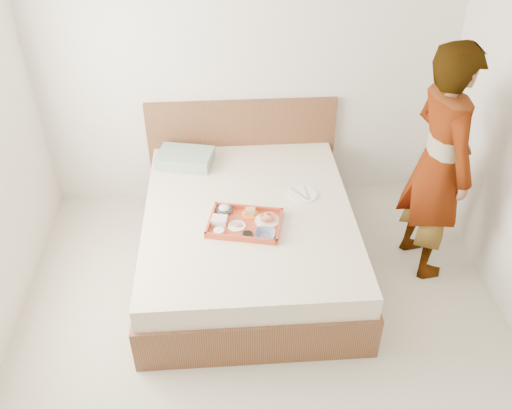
{
  "coord_description": "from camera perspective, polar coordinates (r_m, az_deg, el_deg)",
  "views": [
    {
      "loc": [
        -0.23,
        -2.25,
        3.0
      ],
      "look_at": [
        -0.0,
        0.9,
        0.65
      ],
      "focal_mm": 38.33,
      "sensor_mm": 36.0,
      "label": 1
    }
  ],
  "objects": [
    {
      "name": "pillow",
      "position": [
        4.63,
        -7.4,
        4.81
      ],
      "size": [
        0.5,
        0.4,
        0.11
      ],
      "primitive_type": "cube",
      "rotation": [
        0.0,
        0.0,
        -0.23
      ],
      "color": "#82A387",
      "rests_on": "bed"
    },
    {
      "name": "sauce_dish",
      "position": [
        3.82,
        -0.88,
        -3.2
      ],
      "size": [
        0.09,
        0.09,
        0.03
      ],
      "primitive_type": "cylinder",
      "rotation": [
        0.0,
        0.0,
        -0.22
      ],
      "color": "black",
      "rests_on": "tray"
    },
    {
      "name": "wall_back",
      "position": [
        4.59,
        -0.96,
        14.86
      ],
      "size": [
        3.5,
        0.01,
        2.6
      ],
      "primitive_type": "cube",
      "color": "silver",
      "rests_on": "ground"
    },
    {
      "name": "plastic_tub",
      "position": [
        3.94,
        -3.83,
        -1.65
      ],
      "size": [
        0.13,
        0.11,
        0.05
      ],
      "primitive_type": "cube",
      "rotation": [
        0.0,
        0.0,
        -0.22
      ],
      "color": "silver",
      "rests_on": "tray"
    },
    {
      "name": "bed",
      "position": [
        4.26,
        -0.77,
        -3.39
      ],
      "size": [
        1.65,
        2.0,
        0.53
      ],
      "primitive_type": "cube",
      "color": "brown",
      "rests_on": "ground"
    },
    {
      "name": "navy_bowl_big",
      "position": [
        3.81,
        0.97,
        -3.16
      ],
      "size": [
        0.17,
        0.17,
        0.04
      ],
      "primitive_type": "imported",
      "rotation": [
        0.0,
        0.0,
        -0.22
      ],
      "color": "#162444",
      "rests_on": "tray"
    },
    {
      "name": "headboard",
      "position": [
        4.93,
        -1.47,
        5.77
      ],
      "size": [
        1.65,
        0.06,
        0.95
      ],
      "primitive_type": "cube",
      "color": "brown",
      "rests_on": "ground"
    },
    {
      "name": "prawn_plate",
      "position": [
        3.96,
        1.18,
        -1.69
      ],
      "size": [
        0.21,
        0.21,
        0.01
      ],
      "primitive_type": "cylinder",
      "rotation": [
        0.0,
        0.0,
        -0.22
      ],
      "color": "white",
      "rests_on": "tray"
    },
    {
      "name": "person",
      "position": [
        4.12,
        18.54,
        3.99
      ],
      "size": [
        0.55,
        0.73,
        1.82
      ],
      "primitive_type": "imported",
      "rotation": [
        0.0,
        0.0,
        1.75
      ],
      "color": "#EEE7CE",
      "rests_on": "ground"
    },
    {
      "name": "cheese_round",
      "position": [
        3.86,
        -3.9,
        -2.82
      ],
      "size": [
        0.09,
        0.09,
        0.03
      ],
      "primitive_type": "cylinder",
      "rotation": [
        0.0,
        0.0,
        -0.22
      ],
      "color": "white",
      "rests_on": "tray"
    },
    {
      "name": "bread_plate",
      "position": [
        4.02,
        -0.63,
        -0.98
      ],
      "size": [
        0.15,
        0.15,
        0.01
      ],
      "primitive_type": "cylinder",
      "rotation": [
        0.0,
        0.0,
        -0.22
      ],
      "color": "orange",
      "rests_on": "tray"
    },
    {
      "name": "dinner_plate",
      "position": [
        4.26,
        4.89,
        1.06
      ],
      "size": [
        0.28,
        0.28,
        0.01
      ],
      "primitive_type": "cylinder",
      "rotation": [
        0.0,
        0.0,
        0.25
      ],
      "color": "white",
      "rests_on": "bed"
    },
    {
      "name": "tray",
      "position": [
        3.93,
        -1.17,
        -1.94
      ],
      "size": [
        0.59,
        0.48,
        0.05
      ],
      "primitive_type": "cube",
      "rotation": [
        0.0,
        0.0,
        -0.22
      ],
      "color": "#B13521",
      "rests_on": "bed"
    },
    {
      "name": "meat_plate",
      "position": [
        3.91,
        -2.01,
        -2.26
      ],
      "size": [
        0.15,
        0.15,
        0.01
      ],
      "primitive_type": "cylinder",
      "rotation": [
        0.0,
        0.0,
        -0.22
      ],
      "color": "white",
      "rests_on": "tray"
    },
    {
      "name": "ground",
      "position": [
        3.76,
        1.08,
        -16.32
      ],
      "size": [
        3.5,
        4.0,
        0.01
      ],
      "primitive_type": "cube",
      "color": "beige",
      "rests_on": "ground"
    },
    {
      "name": "salad_bowl",
      "position": [
        4.04,
        -3.32,
        -0.58
      ],
      "size": [
        0.14,
        0.14,
        0.04
      ],
      "primitive_type": "imported",
      "rotation": [
        0.0,
        0.0,
        -0.22
      ],
      "color": "#162444",
      "rests_on": "tray"
    }
  ]
}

